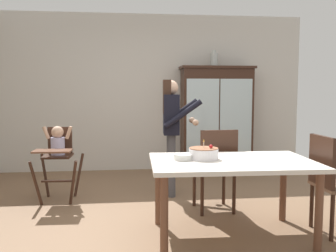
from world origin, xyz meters
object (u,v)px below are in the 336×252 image
at_px(dining_table, 232,170).
at_px(serving_bowl, 183,157).
at_px(birthday_cake, 204,153).
at_px(high_chair_with_toddler, 58,149).
at_px(ceramic_vase, 214,59).
at_px(dining_chair_right_end, 331,177).
at_px(dining_chair_far_side, 216,165).
at_px(adult_person, 172,123).
at_px(china_cabinet, 216,119).

relative_size(dining_table, serving_bowl, 8.57).
bearing_deg(birthday_cake, high_chair_with_toddler, 140.64).
distance_m(ceramic_vase, dining_chair_right_end, 3.27).
bearing_deg(serving_bowl, dining_chair_right_end, -3.81).
relative_size(high_chair_with_toddler, serving_bowl, 5.28).
distance_m(ceramic_vase, serving_bowl, 3.21).
height_order(ceramic_vase, dining_chair_far_side, ceramic_vase).
xyz_separation_m(adult_person, birthday_cake, (0.13, -1.39, -0.17)).
distance_m(adult_person, dining_table, 1.56).
bearing_deg(china_cabinet, high_chair_with_toddler, -147.90).
xyz_separation_m(high_chair_with_toddler, adult_person, (1.45, 0.09, 0.31)).
relative_size(adult_person, dining_chair_far_side, 1.59).
bearing_deg(ceramic_vase, china_cabinet, -4.10).
xyz_separation_m(high_chair_with_toddler, serving_bowl, (1.39, -1.32, 0.11)).
height_order(china_cabinet, dining_chair_right_end, china_cabinet).
distance_m(high_chair_with_toddler, adult_person, 1.49).
distance_m(dining_table, birthday_cake, 0.30).
bearing_deg(dining_chair_right_end, birthday_cake, 83.83).
distance_m(china_cabinet, ceramic_vase, 1.02).
relative_size(adult_person, serving_bowl, 8.50).
bearing_deg(adult_person, dining_chair_right_end, -134.15).
relative_size(adult_person, dining_chair_right_end, 1.59).
xyz_separation_m(high_chair_with_toddler, dining_table, (1.84, -1.39, -0.00)).
distance_m(adult_person, dining_chair_right_end, 2.07).
height_order(high_chair_with_toddler, adult_person, adult_person).
bearing_deg(ceramic_vase, dining_table, -100.11).
bearing_deg(serving_bowl, china_cabinet, 70.16).
distance_m(high_chair_with_toddler, dining_chair_far_side, 1.99).
relative_size(ceramic_vase, high_chair_with_toddler, 0.28).
distance_m(ceramic_vase, adult_person, 1.94).
bearing_deg(high_chair_with_toddler, dining_chair_far_side, -18.03).
distance_m(ceramic_vase, high_chair_with_toddler, 3.07).
xyz_separation_m(china_cabinet, dining_table, (-0.57, -2.90, -0.26)).
relative_size(ceramic_vase, dining_table, 0.18).
xyz_separation_m(adult_person, serving_bowl, (-0.07, -1.41, -0.20)).
height_order(dining_table, dining_chair_right_end, dining_chair_right_end).
distance_m(serving_bowl, dining_chair_right_end, 1.45).
distance_m(high_chair_with_toddler, birthday_cake, 2.06).
bearing_deg(china_cabinet, dining_table, -101.12).
bearing_deg(dining_chair_right_end, dining_table, 87.41).
height_order(adult_person, dining_chair_far_side, adult_person).
xyz_separation_m(ceramic_vase, adult_person, (-0.90, -1.43, -0.95)).
bearing_deg(adult_person, high_chair_with_toddler, 97.24).
bearing_deg(high_chair_with_toddler, ceramic_vase, 34.98).
height_order(adult_person, dining_table, adult_person).
bearing_deg(adult_person, birthday_cake, -170.73).
bearing_deg(dining_table, birthday_cake, 161.30).
xyz_separation_m(high_chair_with_toddler, dining_chair_far_side, (1.87, -0.69, -0.10)).
height_order(high_chair_with_toddler, serving_bowl, high_chair_with_toddler).
relative_size(dining_table, dining_chair_right_end, 1.61).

